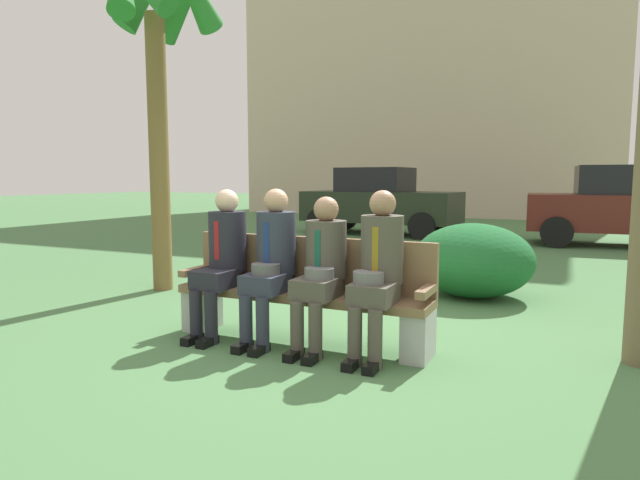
{
  "coord_description": "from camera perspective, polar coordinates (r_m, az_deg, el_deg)",
  "views": [
    {
      "loc": [
        2.0,
        -4.25,
        1.41
      ],
      "look_at": [
        -0.07,
        0.22,
        0.85
      ],
      "focal_mm": 30.44,
      "sensor_mm": 36.0,
      "label": 1
    }
  ],
  "objects": [
    {
      "name": "seated_man_leftmost",
      "position": [
        4.94,
        -10.24,
        -1.49
      ],
      "size": [
        0.34,
        0.72,
        1.31
      ],
      "color": "#23232D",
      "rests_on": "ground"
    },
    {
      "name": "shrub_near_bench",
      "position": [
        6.71,
        15.81,
        -2.06
      ],
      "size": [
        1.41,
        1.29,
        0.88
      ],
      "primitive_type": "ellipsoid",
      "color": "#1D612D",
      "rests_on": "ground"
    },
    {
      "name": "building_backdrop",
      "position": [
        24.83,
        12.3,
        18.45
      ],
      "size": [
        14.72,
        8.4,
        13.19
      ],
      "color": "beige",
      "rests_on": "ground"
    },
    {
      "name": "seated_man_centerright",
      "position": [
        4.45,
        0.15,
        -2.64
      ],
      "size": [
        0.34,
        0.72,
        1.26
      ],
      "color": "#4C473D",
      "rests_on": "ground"
    },
    {
      "name": "seated_man_centerleft",
      "position": [
        4.66,
        -5.14,
        -1.87
      ],
      "size": [
        0.34,
        0.72,
        1.32
      ],
      "color": "#2D3342",
      "rests_on": "ground"
    },
    {
      "name": "palm_tree_tall",
      "position": [
        7.35,
        -16.81,
        21.25
      ],
      "size": [
        1.46,
        1.54,
        4.51
      ],
      "color": "brown",
      "rests_on": "ground"
    },
    {
      "name": "parked_car_near",
      "position": [
        13.86,
        6.25,
        4.08
      ],
      "size": [
        4.02,
        1.97,
        1.68
      ],
      "color": "#232D1E",
      "rests_on": "ground"
    },
    {
      "name": "parked_car_far",
      "position": [
        12.91,
        29.51,
        3.1
      ],
      "size": [
        3.99,
        1.91,
        1.68
      ],
      "color": "#591E19",
      "rests_on": "ground"
    },
    {
      "name": "seated_man_rightmost",
      "position": [
        4.27,
        6.11,
        -2.68
      ],
      "size": [
        0.34,
        0.72,
        1.32
      ],
      "color": "#4C473D",
      "rests_on": "ground"
    },
    {
      "name": "ground_plane",
      "position": [
        4.9,
        -0.32,
        -10.22
      ],
      "size": [
        80.0,
        80.0,
        0.0
      ],
      "primitive_type": "plane",
      "color": "#487646"
    },
    {
      "name": "park_bench",
      "position": [
        4.72,
        -1.74,
        -5.45
      ],
      "size": [
        2.27,
        0.44,
        0.9
      ],
      "color": "brown",
      "rests_on": "ground"
    }
  ]
}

